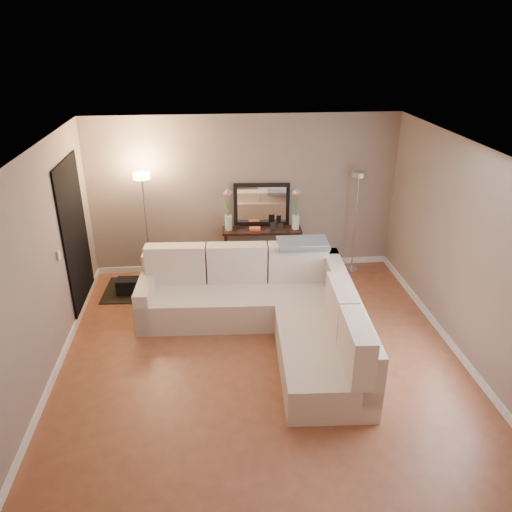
{
  "coord_description": "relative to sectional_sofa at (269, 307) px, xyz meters",
  "views": [
    {
      "loc": [
        -0.57,
        -5.04,
        3.79
      ],
      "look_at": [
        0.0,
        0.8,
        1.1
      ],
      "focal_mm": 35.0,
      "sensor_mm": 36.0,
      "label": 1
    }
  ],
  "objects": [
    {
      "name": "floor",
      "position": [
        -0.17,
        -0.71,
        -0.38
      ],
      "size": [
        5.0,
        5.5,
        0.01
      ],
      "primitive_type": "cube",
      "color": "#9B5538",
      "rests_on": "ground"
    },
    {
      "name": "ceiling",
      "position": [
        -0.17,
        -0.71,
        2.23
      ],
      "size": [
        5.0,
        5.5,
        0.01
      ],
      "primitive_type": "cube",
      "color": "white",
      "rests_on": "ground"
    },
    {
      "name": "wall_back",
      "position": [
        -0.17,
        2.05,
        0.93
      ],
      "size": [
        5.0,
        0.02,
        2.6
      ],
      "primitive_type": "cube",
      "color": "gray",
      "rests_on": "ground"
    },
    {
      "name": "wall_front",
      "position": [
        -0.17,
        -3.47,
        0.93
      ],
      "size": [
        5.0,
        0.02,
        2.6
      ],
      "primitive_type": "cube",
      "color": "gray",
      "rests_on": "ground"
    },
    {
      "name": "wall_left",
      "position": [
        -2.68,
        -0.71,
        0.93
      ],
      "size": [
        0.02,
        5.5,
        2.6
      ],
      "primitive_type": "cube",
      "color": "gray",
      "rests_on": "ground"
    },
    {
      "name": "wall_right",
      "position": [
        2.34,
        -0.71,
        0.93
      ],
      "size": [
        0.02,
        5.5,
        2.6
      ],
      "primitive_type": "cube",
      "color": "gray",
      "rests_on": "ground"
    },
    {
      "name": "baseboard_back",
      "position": [
        -0.17,
        2.02,
        -0.32
      ],
      "size": [
        5.0,
        0.03,
        0.1
      ],
      "primitive_type": "cube",
      "color": "white",
      "rests_on": "ground"
    },
    {
      "name": "baseboard_left",
      "position": [
        -2.66,
        -0.71,
        -0.32
      ],
      "size": [
        0.03,
        5.5,
        0.1
      ],
      "primitive_type": "cube",
      "color": "white",
      "rests_on": "ground"
    },
    {
      "name": "baseboard_right",
      "position": [
        2.31,
        -0.71,
        -0.32
      ],
      "size": [
        0.03,
        5.5,
        0.1
      ],
      "primitive_type": "cube",
      "color": "white",
      "rests_on": "ground"
    },
    {
      "name": "doorway",
      "position": [
        -2.65,
        0.99,
        0.73
      ],
      "size": [
        0.02,
        1.2,
        2.2
      ],
      "primitive_type": "cube",
      "color": "black",
      "rests_on": "ground"
    },
    {
      "name": "switch_plate",
      "position": [
        -2.65,
        0.14,
        0.83
      ],
      "size": [
        0.02,
        0.08,
        0.12
      ],
      "primitive_type": "cube",
      "color": "white",
      "rests_on": "ground"
    },
    {
      "name": "sectional_sofa",
      "position": [
        0.0,
        0.0,
        0.0
      ],
      "size": [
        2.9,
        2.89,
        1.01
      ],
      "color": "beige",
      "rests_on": "floor"
    },
    {
      "name": "throw_blanket",
      "position": [
        0.56,
        0.69,
        0.62
      ],
      "size": [
        0.72,
        0.42,
        0.1
      ],
      "primitive_type": "cube",
      "rotation": [
        0.1,
        0.0,
        -0.01
      ],
      "color": "slate",
      "rests_on": "sectional_sofa"
    },
    {
      "name": "console_table",
      "position": [
        0.01,
        1.79,
        0.08
      ],
      "size": [
        1.31,
        0.42,
        0.79
      ],
      "color": "black",
      "rests_on": "floor"
    },
    {
      "name": "leaning_mirror",
      "position": [
        0.1,
        1.95,
        0.79
      ],
      "size": [
        0.91,
        0.1,
        0.71
      ],
      "color": "black",
      "rests_on": "console_table"
    },
    {
      "name": "table_decor",
      "position": [
        0.09,
        1.75,
        0.46
      ],
      "size": [
        0.55,
        0.13,
        0.13
      ],
      "color": "#DD5E27",
      "rests_on": "console_table"
    },
    {
      "name": "flower_vase_left",
      "position": [
        -0.45,
        1.82,
        0.71
      ],
      "size": [
        0.15,
        0.13,
        0.68
      ],
      "color": "silver",
      "rests_on": "console_table"
    },
    {
      "name": "flower_vase_right",
      "position": [
        0.64,
        1.75,
        0.71
      ],
      "size": [
        0.15,
        0.13,
        0.68
      ],
      "color": "silver",
      "rests_on": "console_table"
    },
    {
      "name": "floor_lamp_lit",
      "position": [
        -1.75,
        1.7,
        0.9
      ],
      "size": [
        0.27,
        0.27,
        1.8
      ],
      "color": "silver",
      "rests_on": "floor"
    },
    {
      "name": "floor_lamp_unlit",
      "position": [
        1.63,
        1.74,
        0.85
      ],
      "size": [
        0.25,
        0.25,
        1.73
      ],
      "color": "silver",
      "rests_on": "floor"
    },
    {
      "name": "charcoal_rug",
      "position": [
        -1.86,
        1.36,
        -0.36
      ],
      "size": [
        1.22,
        0.94,
        0.02
      ],
      "primitive_type": "cube",
      "rotation": [
        0.0,
        0.0,
        -0.05
      ],
      "color": "black",
      "rests_on": "floor"
    },
    {
      "name": "black_bag",
      "position": [
        -2.06,
        1.27,
        -0.23
      ],
      "size": [
        0.34,
        0.25,
        0.22
      ],
      "primitive_type": "cube",
      "rotation": [
        0.0,
        0.0,
        -0.05
      ],
      "color": "black",
      "rests_on": "charcoal_rug"
    }
  ]
}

